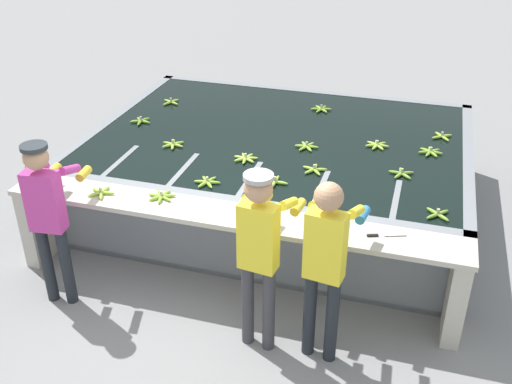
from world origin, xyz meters
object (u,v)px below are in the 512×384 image
Objects in this scene: worker_1 at (260,245)px; banana_bunch_floating_3 at (438,214)px; banana_bunch_ledge_0 at (101,193)px; worker_2 at (326,256)px; banana_bunch_floating_9 at (173,144)px; banana_bunch_floating_5 at (141,121)px; knife_0 at (381,235)px; banana_bunch_floating_11 at (377,145)px; banana_bunch_ledge_1 at (162,196)px; banana_bunch_floating_8 at (207,182)px; banana_bunch_floating_4 at (431,152)px; banana_bunch_floating_10 at (307,146)px; knife_1 at (48,180)px; banana_bunch_floating_13 at (314,169)px; banana_bunch_floating_0 at (402,173)px; banana_bunch_floating_1 at (171,102)px; banana_bunch_floating_6 at (442,136)px; worker_0 at (48,209)px; banana_bunch_floating_7 at (246,158)px; banana_bunch_floating_12 at (275,182)px; banana_bunch_floating_2 at (321,109)px.

worker_1 is 7.49× the size of banana_bunch_floating_3.
banana_bunch_ledge_0 is (-1.81, 0.57, -0.10)m from worker_1.
worker_2 reaches higher than banana_bunch_ledge_0.
banana_bunch_floating_9 is at bearing 130.76° from worker_1.
banana_bunch_floating_5 is 3.67m from knife_0.
banana_bunch_ledge_1 reaches higher than banana_bunch_floating_11.
banana_bunch_floating_8 is (-2.29, -0.02, -0.00)m from banana_bunch_floating_3.
banana_bunch_ledge_1 is (1.07, -1.72, 0.00)m from banana_bunch_floating_5.
banana_bunch_floating_3 is 0.82× the size of banana_bunch_floating_11.
banana_bunch_floating_10 is at bearing -169.30° from banana_bunch_floating_4.
knife_1 is at bearing -164.95° from banana_bunch_floating_8.
banana_bunch_floating_13 is at bearing -124.41° from banana_bunch_floating_11.
banana_bunch_floating_0 reaches higher than knife_0.
banana_bunch_floating_4 is (3.47, -0.63, -0.00)m from banana_bunch_floating_1.
banana_bunch_ledge_0 reaches higher than banana_bunch_floating_4.
worker_1 is at bearing -114.99° from banana_bunch_floating_6.
worker_2 is 6.26× the size of banana_bunch_floating_0.
banana_bunch_floating_5 is at bearing 121.92° from banana_bunch_ledge_1.
worker_0 is 6.28× the size of banana_bunch_floating_1.
banana_bunch_floating_7 is 1.56m from banana_bunch_floating_11.
banana_bunch_floating_7 is at bearing 45.93° from banana_bunch_ledge_0.
banana_bunch_ledge_0 is at bearing -155.44° from banana_bunch_floating_12.
knife_0 is (1.82, -0.49, -0.01)m from banana_bunch_floating_8.
banana_bunch_floating_5 and banana_bunch_floating_10 have the same top height.
banana_bunch_floating_10 reaches higher than knife_0.
banana_bunch_floating_6 is 0.88× the size of banana_bunch_ledge_1.
banana_bunch_floating_0 is 1.02× the size of banana_bunch_floating_1.
banana_bunch_floating_6 is at bearing 26.59° from banana_bunch_floating_10.
banana_bunch_floating_6 is 0.89× the size of banana_bunch_floating_7.
banana_bunch_floating_1 is at bearing 83.13° from banana_bunch_floating_5.
banana_bunch_floating_6 is 0.88× the size of banana_bunch_floating_12.
banana_bunch_floating_1 is at bearing 124.91° from worker_1.
worker_2 is 3.52m from banana_bunch_floating_2.
knife_0 is at bearing -1.89° from banana_bunch_ledge_1.
worker_2 is at bearing -92.93° from banana_bunch_floating_11.
banana_bunch_floating_8 is at bearing -43.14° from banana_bunch_floating_5.
worker_1 is 1.90m from banana_bunch_ledge_0.
banana_bunch_floating_0 is 0.98× the size of banana_bunch_floating_12.
banana_bunch_floating_1 is 2.93m from banana_bunch_floating_11.
banana_bunch_floating_7 is 2.10m from knife_1.
knife_0 is (-0.08, -1.26, -0.01)m from banana_bunch_floating_0.
banana_bunch_floating_6 and banana_bunch_floating_7 have the same top height.
banana_bunch_floating_9 is 1.48m from banana_bunch_floating_12.
banana_bunch_floating_5 is at bearing -96.87° from banana_bunch_floating_1.
banana_bunch_floating_4 is at bearing -33.65° from banana_bunch_floating_2.
banana_bunch_floating_1 is 0.74m from banana_bunch_floating_5.
banana_bunch_floating_0 and banana_bunch_floating_11 have the same top height.
banana_bunch_floating_11 is (2.95, 0.12, -0.00)m from banana_bunch_floating_5.
banana_bunch_floating_12 is (-1.62, 0.19, 0.00)m from banana_bunch_floating_3.
worker_1 is 6.11× the size of banana_bunch_floating_10.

